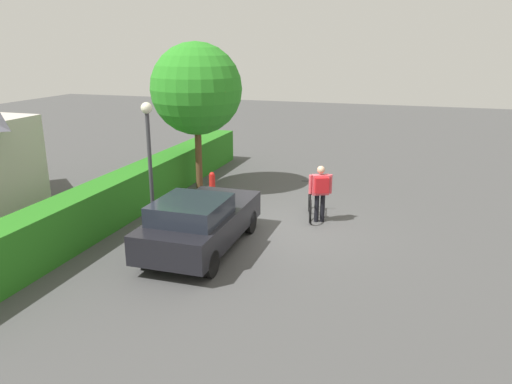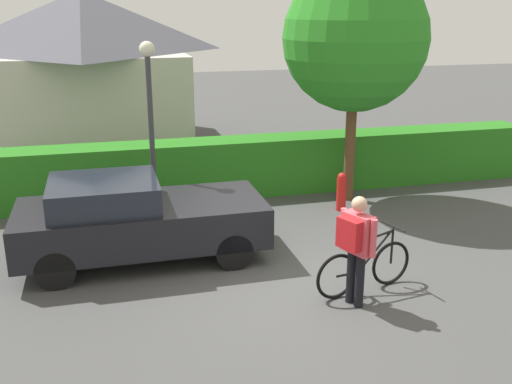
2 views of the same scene
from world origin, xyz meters
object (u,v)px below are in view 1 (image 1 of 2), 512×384
fire_hydrant (212,184)px  person_rider (321,189)px  street_lamp (149,150)px  bicycle (310,204)px  parked_car_near (200,222)px  tree_kerbside (196,89)px

fire_hydrant → person_rider: bearing=-110.0°
person_rider → street_lamp: bearing=121.7°
bicycle → person_rider: bearing=-133.0°
parked_car_near → bicycle: (3.19, -2.03, -0.35)m
person_rider → street_lamp: size_ratio=0.46×
street_lamp → tree_kerbside: bearing=8.0°
parked_car_near → person_rider: size_ratio=2.50×
bicycle → fire_hydrant: bearing=73.0°
parked_car_near → street_lamp: size_ratio=1.16×
parked_car_near → fire_hydrant: bearing=19.0°
bicycle → fire_hydrant: 3.66m
tree_kerbside → person_rider: bearing=-112.1°
parked_car_near → person_rider: bearing=-39.8°
fire_hydrant → parked_car_near: bearing=-161.0°
parked_car_near → person_rider: person_rider is taller
person_rider → fire_hydrant: size_ratio=2.00×
parked_car_near → street_lamp: 2.24m
street_lamp → fire_hydrant: (3.81, -0.05, -1.90)m
parked_car_near → tree_kerbside: bearing=24.2°
person_rider → bicycle: bearing=47.0°
bicycle → street_lamp: street_lamp is taller
parked_car_near → street_lamp: (0.45, 1.51, 1.58)m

